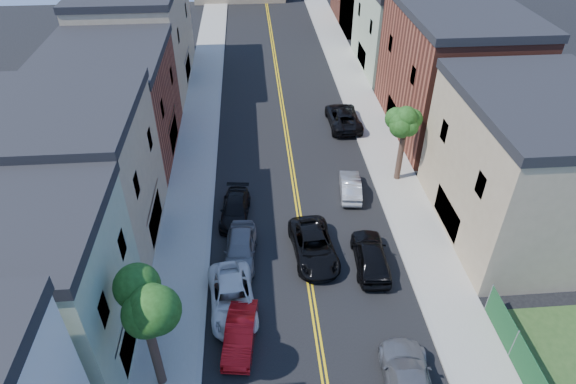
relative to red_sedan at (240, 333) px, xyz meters
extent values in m
cube|color=gray|center=(-3.81, 23.95, -0.62)|extent=(3.20, 100.00, 0.15)
cube|color=gray|center=(11.99, 23.95, -0.62)|extent=(3.20, 100.00, 0.15)
cube|color=gray|center=(-2.06, 23.95, -0.62)|extent=(0.30, 100.00, 0.15)
cube|color=gray|center=(10.24, 23.95, -0.62)|extent=(0.30, 100.00, 0.15)
cube|color=gray|center=(-9.91, -0.05, 3.56)|extent=(9.00, 8.00, 8.50)
cube|color=#998466|center=(-9.91, 8.95, 3.81)|extent=(9.00, 10.00, 9.00)
cube|color=brown|center=(-9.91, 19.95, 3.31)|extent=(9.00, 12.00, 8.00)
cube|color=#998466|center=(-9.91, 33.95, 4.06)|extent=(9.00, 16.00, 9.50)
cube|color=#998466|center=(18.09, 7.95, 3.81)|extent=(9.00, 12.00, 9.00)
cube|color=brown|center=(18.09, 21.95, 4.31)|extent=(9.00, 14.00, 10.00)
cube|color=gray|center=(18.09, 35.95, 3.56)|extent=(9.00, 12.00, 8.50)
cylinder|color=#3A271D|center=(-3.81, -2.05, 1.44)|extent=(0.44, 0.44, 3.96)
sphere|color=#18360E|center=(-3.81, -2.05, 5.76)|extent=(5.20, 5.20, 5.20)
sphere|color=#18360E|center=(-3.29, -2.44, 6.80)|extent=(3.90, 3.90, 3.90)
sphere|color=#18360E|center=(-4.33, -1.53, 5.24)|extent=(3.64, 3.64, 3.64)
cylinder|color=#3A271D|center=(11.99, 13.95, 1.22)|extent=(0.44, 0.44, 3.52)
sphere|color=#18360E|center=(11.99, 13.95, 4.96)|extent=(4.40, 4.40, 4.40)
sphere|color=#18360E|center=(12.43, 13.62, 5.84)|extent=(3.30, 3.30, 3.30)
sphere|color=#18360E|center=(11.55, 14.39, 4.52)|extent=(3.08, 3.08, 3.08)
imported|color=#AF0B0F|center=(0.00, 0.00, 0.00)|extent=(1.99, 4.36, 1.39)
imported|color=silver|center=(-0.43, 2.38, 0.06)|extent=(3.02, 5.61, 1.50)
imported|color=#5B5C63|center=(0.03, 6.28, 0.12)|extent=(2.28, 4.90, 1.62)
imported|color=black|center=(-0.34, 10.39, -0.02)|extent=(2.33, 4.78, 1.34)
imported|color=#56585E|center=(7.89, -3.60, 0.13)|extent=(2.82, 5.84, 1.64)
imported|color=black|center=(7.96, 4.99, 0.15)|extent=(2.24, 5.02, 1.68)
imported|color=#9D9EA4|center=(8.07, 12.41, -0.02)|extent=(1.88, 4.22, 1.35)
imported|color=black|center=(9.32, 22.82, 0.12)|extent=(2.79, 5.88, 1.62)
imported|color=black|center=(4.59, 6.16, 0.07)|extent=(2.97, 5.68, 1.53)
imported|color=#25242C|center=(-4.39, 1.17, 0.30)|extent=(0.49, 0.66, 1.68)
camera|label=1|loc=(1.21, -16.07, 20.99)|focal=30.48mm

